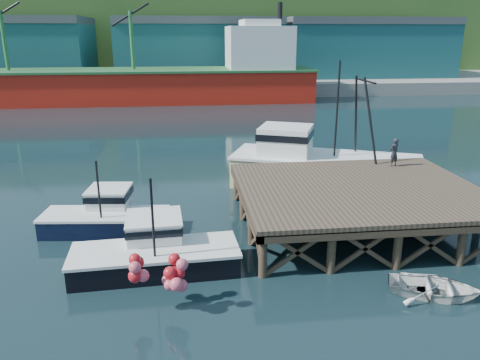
{
  "coord_description": "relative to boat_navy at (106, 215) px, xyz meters",
  "views": [
    {
      "loc": [
        -3.17,
        -21.52,
        9.49
      ],
      "look_at": [
        -0.32,
        2.0,
        2.06
      ],
      "focal_mm": 35.0,
      "sensor_mm": 36.0,
      "label": 1
    }
  ],
  "objects": [
    {
      "name": "ground",
      "position": [
        7.2,
        -0.98,
        -0.77
      ],
      "size": [
        300.0,
        300.0,
        0.0
      ],
      "primitive_type": "plane",
      "color": "black",
      "rests_on": "ground"
    },
    {
      "name": "wharf",
      "position": [
        12.7,
        -1.17,
        1.17
      ],
      "size": [
        12.0,
        10.0,
        2.62
      ],
      "color": "brown",
      "rests_on": "ground"
    },
    {
      "name": "far_quay",
      "position": [
        7.2,
        69.02,
        0.23
      ],
      "size": [
        160.0,
        40.0,
        2.0
      ],
      "primitive_type": "cube",
      "color": "gray",
      "rests_on": "ground"
    },
    {
      "name": "warehouse_mid",
      "position": [
        7.2,
        64.02,
        5.73
      ],
      "size": [
        28.0,
        16.0,
        9.0
      ],
      "primitive_type": "cube",
      "color": "#1C565C",
      "rests_on": "far_quay"
    },
    {
      "name": "warehouse_right",
      "position": [
        37.2,
        64.02,
        5.73
      ],
      "size": [
        30.0,
        16.0,
        9.0
      ],
      "primitive_type": "cube",
      "color": "#1C565C",
      "rests_on": "far_quay"
    },
    {
      "name": "cargo_ship",
      "position": [
        -1.26,
        47.02,
        2.54
      ],
      "size": [
        55.5,
        10.0,
        13.75
      ],
      "color": "red",
      "rests_on": "ground"
    },
    {
      "name": "hillside",
      "position": [
        7.2,
        99.02,
        10.23
      ],
      "size": [
        220.0,
        50.0,
        22.0
      ],
      "primitive_type": "cube",
      "color": "#2D511E",
      "rests_on": "ground"
    },
    {
      "name": "boat_navy",
      "position": [
        0.0,
        0.0,
        0.0
      ],
      "size": [
        6.36,
        3.68,
        3.85
      ],
      "rotation": [
        0.0,
        0.0,
        -0.11
      ],
      "color": "black",
      "rests_on": "ground"
    },
    {
      "name": "boat_black",
      "position": [
        2.64,
        -4.39,
        0.01
      ],
      "size": [
        7.03,
        5.91,
        4.27
      ],
      "rotation": [
        0.0,
        0.0,
        0.05
      ],
      "color": "black",
      "rests_on": "ground"
    },
    {
      "name": "trawler",
      "position": [
        12.71,
        5.52,
        0.86
      ],
      "size": [
        12.6,
        8.46,
        7.96
      ],
      "rotation": [
        0.0,
        0.0,
        -0.39
      ],
      "color": "beige",
      "rests_on": "ground"
    },
    {
      "name": "dinghy",
      "position": [
        13.21,
        -7.9,
        -0.43
      ],
      "size": [
        4.03,
        3.52,
        0.7
      ],
      "primitive_type": "imported",
      "rotation": [
        0.0,
        0.0,
        1.17
      ],
      "color": "silver",
      "rests_on": "ground"
    },
    {
      "name": "dockworker",
      "position": [
        16.04,
        2.47,
        2.17
      ],
      "size": [
        0.71,
        0.6,
        1.64
      ],
      "primitive_type": "imported",
      "rotation": [
        0.0,
        0.0,
        3.56
      ],
      "color": "#212129",
      "rests_on": "wharf"
    }
  ]
}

